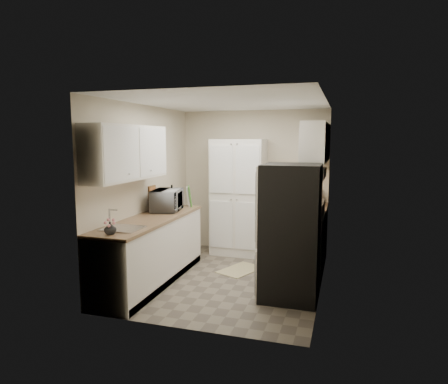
{
  "coord_description": "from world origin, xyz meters",
  "views": [
    {
      "loc": [
        1.57,
        -5.31,
        2.0
      ],
      "look_at": [
        -0.11,
        0.15,
        1.24
      ],
      "focal_mm": 32.0,
      "sensor_mm": 36.0,
      "label": 1
    }
  ],
  "objects_px": {
    "toaster_oven": "(310,198)",
    "pantry_cabinet": "(238,197)",
    "wine_bottle": "(172,198)",
    "microwave": "(167,200)",
    "electric_range": "(300,245)",
    "refrigerator": "(291,232)"
  },
  "relations": [
    {
      "from": "refrigerator",
      "to": "wine_bottle",
      "type": "distance_m",
      "value": 2.13
    },
    {
      "from": "pantry_cabinet",
      "to": "wine_bottle",
      "type": "xyz_separation_m",
      "value": [
        -0.83,
        -0.95,
        0.09
      ]
    },
    {
      "from": "refrigerator",
      "to": "microwave",
      "type": "xyz_separation_m",
      "value": [
        -1.95,
        0.56,
        0.23
      ]
    },
    {
      "from": "electric_range",
      "to": "pantry_cabinet",
      "type": "bearing_deg",
      "value": 141.78
    },
    {
      "from": "pantry_cabinet",
      "to": "toaster_oven",
      "type": "xyz_separation_m",
      "value": [
        1.22,
        -0.02,
        0.04
      ]
    },
    {
      "from": "wine_bottle",
      "to": "electric_range",
      "type": "bearing_deg",
      "value": 0.58
    },
    {
      "from": "toaster_oven",
      "to": "refrigerator",
      "type": "bearing_deg",
      "value": -74.32
    },
    {
      "from": "microwave",
      "to": "wine_bottle",
      "type": "distance_m",
      "value": 0.22
    },
    {
      "from": "pantry_cabinet",
      "to": "microwave",
      "type": "xyz_separation_m",
      "value": [
        -0.81,
        -1.16,
        0.08
      ]
    },
    {
      "from": "electric_range",
      "to": "microwave",
      "type": "relative_size",
      "value": 1.94
    },
    {
      "from": "electric_range",
      "to": "microwave",
      "type": "bearing_deg",
      "value": -173.23
    },
    {
      "from": "microwave",
      "to": "toaster_oven",
      "type": "distance_m",
      "value": 2.33
    },
    {
      "from": "microwave",
      "to": "toaster_oven",
      "type": "bearing_deg",
      "value": -71.73
    },
    {
      "from": "pantry_cabinet",
      "to": "wine_bottle",
      "type": "bearing_deg",
      "value": -131.25
    },
    {
      "from": "electric_range",
      "to": "toaster_oven",
      "type": "bearing_deg",
      "value": 87.1
    },
    {
      "from": "microwave",
      "to": "toaster_oven",
      "type": "height_order",
      "value": "microwave"
    },
    {
      "from": "refrigerator",
      "to": "toaster_oven",
      "type": "distance_m",
      "value": 1.72
    },
    {
      "from": "pantry_cabinet",
      "to": "refrigerator",
      "type": "height_order",
      "value": "pantry_cabinet"
    },
    {
      "from": "pantry_cabinet",
      "to": "toaster_oven",
      "type": "bearing_deg",
      "value": -0.98
    },
    {
      "from": "toaster_oven",
      "to": "pantry_cabinet",
      "type": "bearing_deg",
      "value": -162.6
    },
    {
      "from": "wine_bottle",
      "to": "toaster_oven",
      "type": "bearing_deg",
      "value": 24.28
    },
    {
      "from": "wine_bottle",
      "to": "toaster_oven",
      "type": "xyz_separation_m",
      "value": [
        2.05,
        0.92,
        -0.05
      ]
    }
  ]
}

